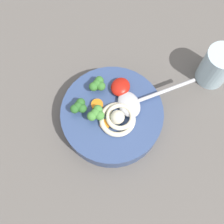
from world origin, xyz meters
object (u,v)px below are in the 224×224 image
soup_bowl (112,116)px  soup_spoon (135,102)px  noodle_pile (118,118)px  drinking_glass (216,66)px

soup_bowl → soup_spoon: 5.96cm
soup_bowl → noodle_pile: noodle_pile is taller
soup_spoon → drinking_glass: (16.31, -11.82, -0.84)cm
soup_bowl → drinking_glass: 25.35cm
soup_spoon → drinking_glass: size_ratio=1.65×
soup_bowl → drinking_glass: bearing=-36.8°
noodle_pile → soup_spoon: (4.83, -1.42, -0.22)cm
drinking_glass → soup_spoon: bearing=144.1°
soup_bowl → soup_spoon: (3.92, -3.29, 3.07)cm
soup_bowl → soup_spoon: size_ratio=1.39×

